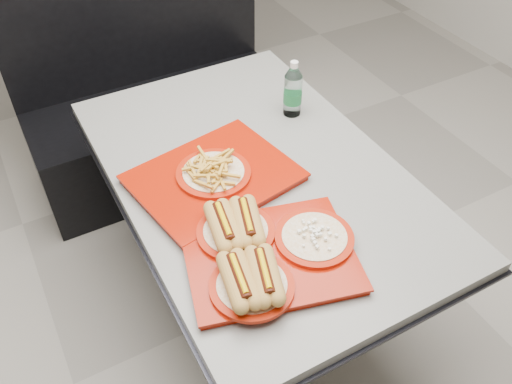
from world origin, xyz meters
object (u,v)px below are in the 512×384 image
tray_far (214,175)px  tray_near (263,252)px  booth_bench (154,99)px  diner_table (257,206)px  water_bottle (293,92)px

tray_far → tray_near: bearing=-93.6°
booth_bench → tray_near: (-0.17, -1.45, 0.39)m
tray_far → booth_bench: bearing=82.1°
diner_table → tray_far: 0.25m
water_bottle → booth_bench: bearing=108.1°
tray_near → diner_table: bearing=64.0°
tray_near → tray_far: tray_near is taller
water_bottle → tray_near: bearing=-127.8°
booth_bench → tray_far: 1.15m
booth_bench → water_bottle: bearing=-71.9°
booth_bench → tray_far: size_ratio=2.37×
diner_table → tray_near: bearing=-116.0°
booth_bench → tray_far: booth_bench is taller
diner_table → tray_near: (-0.17, -0.35, 0.20)m
diner_table → water_bottle: bearing=39.7°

